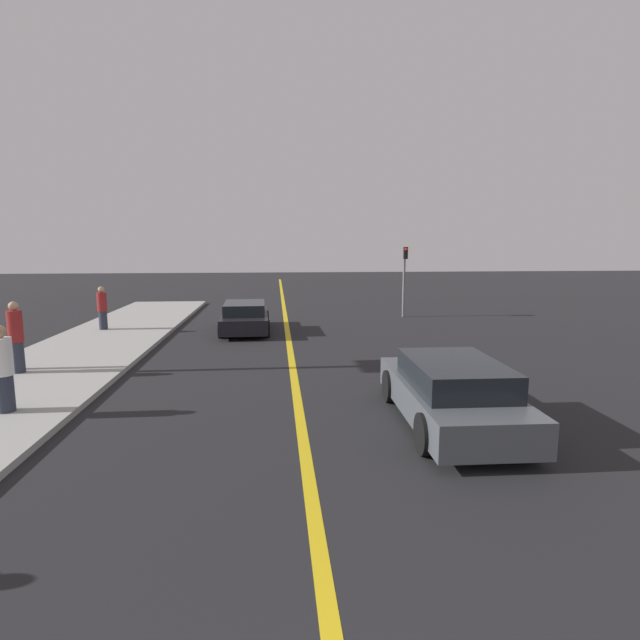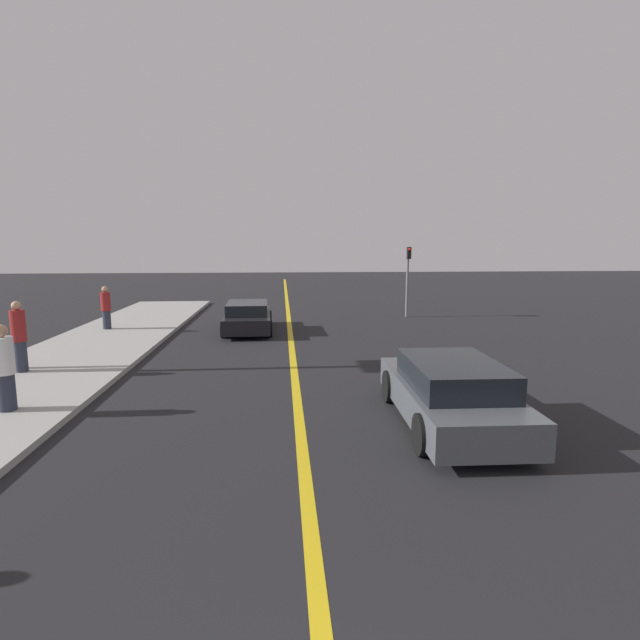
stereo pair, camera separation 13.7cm
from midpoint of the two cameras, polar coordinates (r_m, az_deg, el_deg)
road_center_line at (r=19.03m, az=-3.20°, el=-1.67°), size 0.20×60.00×0.01m
sidewalk_left at (r=16.49m, az=-26.02°, el=-3.93°), size 3.95×28.49×0.14m
car_near_right_lane at (r=9.87m, az=15.02°, el=-8.05°), size 2.00×4.51×1.28m
car_ahead_center at (r=19.83m, az=-8.06°, el=0.35°), size 1.97×4.41×1.17m
pedestrian_mid_group at (r=11.63m, az=-32.11°, el=-4.68°), size 0.39×0.39×1.73m
pedestrian_far_standing at (r=14.95m, az=-30.93°, el=-1.63°), size 0.36×0.36×1.84m
pedestrian_by_sign at (r=21.02m, az=-23.09°, el=1.30°), size 0.36×0.36×1.67m
traffic_light at (r=23.70m, az=10.17°, el=5.27°), size 0.18×0.40×3.28m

